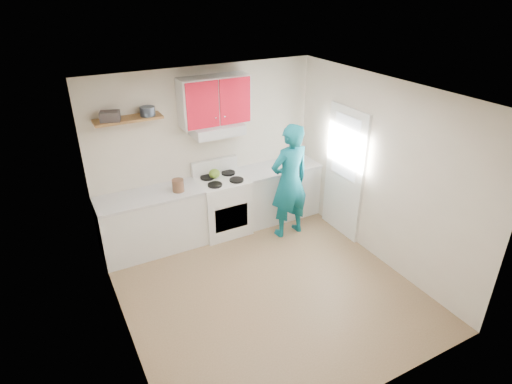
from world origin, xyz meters
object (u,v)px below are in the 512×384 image
kettle (214,174)px  person (289,181)px  crock (178,186)px  stove (223,206)px  tin (147,111)px

kettle → person: size_ratio=0.10×
kettle → crock: bearing=-173.8°
stove → kettle: kettle is taller
stove → tin: (-0.99, 0.14, 1.64)m
stove → tin: tin is taller
stove → tin: 1.92m
tin → kettle: 1.43m
tin → person: (1.87, -0.69, -1.18)m
crock → person: size_ratio=0.11×
kettle → person: person is taller
stove → person: size_ratio=0.50×
tin → kettle: (0.91, -0.04, -1.10)m
stove → kettle: size_ratio=5.25×
tin → crock: tin is taller
tin → crock: 1.15m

